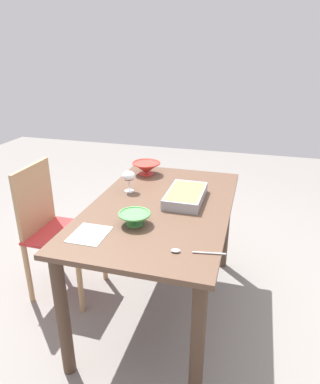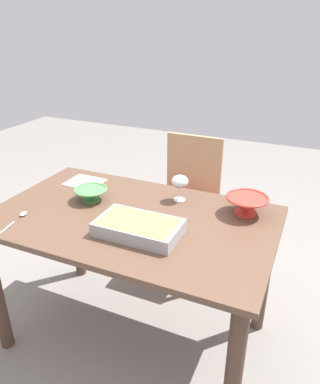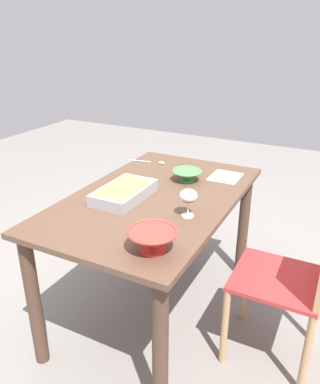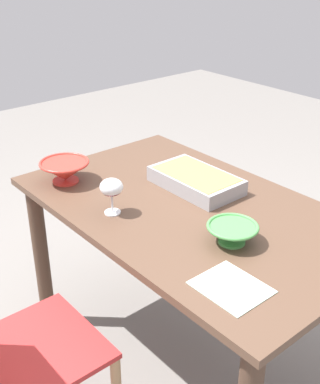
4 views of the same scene
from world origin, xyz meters
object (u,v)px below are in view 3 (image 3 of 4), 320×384
Objects in this scene: wine_glass at (188,197)px; serving_spoon at (154,162)px; mixing_bowl at (187,175)px; small_bowl at (152,239)px; chair at (297,275)px; casserole_dish at (124,192)px; dining_table at (155,217)px; napkin at (225,177)px.

serving_spoon is (0.62, 0.52, -0.09)m from wine_glass.
small_bowl reaches higher than mixing_bowl.
mixing_bowl is 0.39m from serving_spoon.
casserole_dish is at bearing 96.04° from chair.
wine_glass reaches higher than casserole_dish.
small_bowl is 0.82× the size of serving_spoon.
casserole_dish reaches higher than serving_spoon.
dining_table is 0.56m from serving_spoon.
mixing_bowl is 0.25m from napkin.
mixing_bowl is at bearing 132.34° from napkin.
small_bowl is at bearing 132.86° from chair.
chair is at bearing -47.14° from small_bowl.
wine_glass is at bearing -96.32° from casserole_dish.
dining_table is 6.57× the size of small_bowl.
napkin is at bearing 49.27° from chair.
wine_glass reaches higher than napkin.
mixing_bowl is (0.38, -0.20, 0.00)m from casserole_dish.
small_bowl is at bearing -166.73° from mixing_bowl.
dining_table is 0.59m from small_bowl.
casserole_dish is 1.80× the size of napkin.
wine_glass is 0.60m from napkin.
napkin is at bearing -47.66° from mixing_bowl.
serving_spoon is (0.20, 0.33, -0.03)m from mixing_bowl.
dining_table is 0.53m from napkin.
dining_table is at bearing -151.34° from serving_spoon.
chair reaches higher than wine_glass.
small_bowl is 1.01× the size of napkin.
chair is at bearing -90.74° from dining_table.
wine_glass is 0.40m from casserole_dish.
chair is at bearing -75.05° from wine_glass.
serving_spoon reaches higher than napkin.
casserole_dish is at bearing 129.32° from dining_table.
serving_spoon is at bearing 12.62° from casserole_dish.
wine_glass reaches higher than small_bowl.
napkin is at bearing -0.07° from small_bowl.
casserole_dish is at bearing 152.62° from mixing_bowl.
wine_glass is at bearing -140.33° from serving_spoon.
napkin reaches higher than dining_table.
napkin is (0.45, 0.53, 0.26)m from chair.
mixing_bowl is at bearing -121.30° from serving_spoon.
serving_spoon is at bearing 39.67° from wine_glass.
casserole_dish is (-0.11, 0.13, 0.17)m from dining_table.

